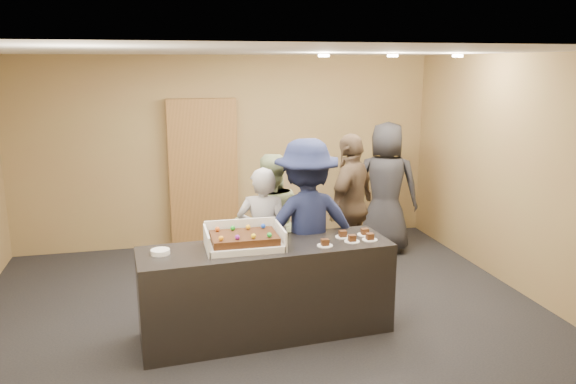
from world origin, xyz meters
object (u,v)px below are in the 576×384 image
(serving_counter, at_px, (267,290))
(person_dark_suit, at_px, (386,187))
(person_server_grey, at_px, (263,238))
(storage_cabinet, at_px, (203,174))
(sheet_cake, at_px, (244,238))
(person_sage_man, at_px, (270,224))
(person_brown_extra, at_px, (351,206))
(plate_stack, at_px, (160,252))
(cake_box, at_px, (244,242))
(person_navy_man, at_px, (306,227))

(serving_counter, bearing_deg, person_dark_suit, 40.75)
(person_server_grey, xyz_separation_m, person_dark_suit, (2.00, 1.41, 0.14))
(storage_cabinet, xyz_separation_m, sheet_cake, (0.11, -2.90, -0.06))
(person_server_grey, bearing_deg, person_dark_suit, -127.15)
(person_server_grey, xyz_separation_m, person_sage_man, (0.15, 0.39, 0.04))
(person_server_grey, distance_m, person_dark_suit, 2.45)
(person_server_grey, relative_size, person_dark_suit, 0.84)
(person_sage_man, xyz_separation_m, person_brown_extra, (1.07, 0.25, 0.08))
(person_brown_extra, bearing_deg, sheet_cake, -4.73)
(sheet_cake, relative_size, plate_stack, 3.53)
(plate_stack, xyz_separation_m, person_server_grey, (1.08, 0.67, -0.15))
(cake_box, relative_size, sheet_cake, 1.17)
(serving_counter, height_order, person_navy_man, person_navy_man)
(serving_counter, distance_m, person_navy_man, 0.83)
(person_sage_man, relative_size, person_navy_man, 0.87)
(cake_box, bearing_deg, person_navy_man, 30.23)
(storage_cabinet, xyz_separation_m, person_server_grey, (0.42, -2.24, -0.29))
(storage_cabinet, bearing_deg, person_sage_man, -72.75)
(person_server_grey, height_order, person_sage_man, person_sage_man)
(storage_cabinet, bearing_deg, person_dark_suit, -18.84)
(storage_cabinet, bearing_deg, cake_box, -87.72)
(person_sage_man, height_order, person_navy_man, person_navy_man)
(storage_cabinet, height_order, person_navy_man, storage_cabinet)
(serving_counter, xyz_separation_m, storage_cabinet, (-0.32, 2.90, 0.61))
(plate_stack, distance_m, person_dark_suit, 3.72)
(cake_box, xyz_separation_m, person_sage_man, (0.46, 1.02, -0.14))
(person_navy_man, bearing_deg, person_dark_suit, -138.24)
(person_navy_man, distance_m, person_dark_suit, 2.27)
(plate_stack, height_order, person_sage_man, person_sage_man)
(sheet_cake, bearing_deg, person_brown_extra, 40.36)
(sheet_cake, bearing_deg, cake_box, 89.03)
(sheet_cake, distance_m, person_brown_extra, 2.01)
(plate_stack, bearing_deg, serving_counter, 0.32)
(person_navy_man, bearing_deg, cake_box, 26.36)
(plate_stack, distance_m, person_navy_man, 1.56)
(sheet_cake, bearing_deg, plate_stack, -179.59)
(plate_stack, bearing_deg, cake_box, 2.38)
(serving_counter, height_order, sheet_cake, sheet_cake)
(person_navy_man, bearing_deg, person_brown_extra, -137.20)
(cake_box, distance_m, plate_stack, 0.77)
(storage_cabinet, relative_size, sheet_cake, 3.45)
(sheet_cake, bearing_deg, person_dark_suit, 41.84)
(cake_box, height_order, sheet_cake, cake_box)
(person_sage_man, bearing_deg, cake_box, 65.07)
(cake_box, xyz_separation_m, person_navy_man, (0.73, 0.42, -0.02))
(person_brown_extra, bearing_deg, person_server_grey, -17.58)
(person_server_grey, bearing_deg, person_brown_extra, -134.73)
(storage_cabinet, bearing_deg, sheet_cake, -87.75)
(serving_counter, height_order, cake_box, cake_box)
(serving_counter, height_order, storage_cabinet, storage_cabinet)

